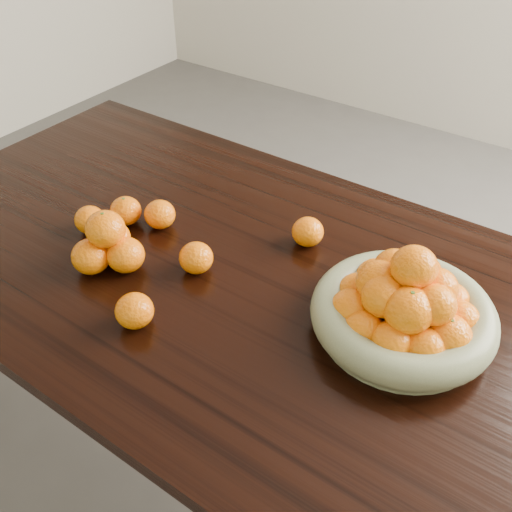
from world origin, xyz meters
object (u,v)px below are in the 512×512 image
Objects in this scene: fruit_bowl at (404,307)px; orange_pyramid at (108,244)px; dining_table at (254,303)px; loose_orange_0 at (126,211)px.

fruit_bowl is 0.68m from orange_pyramid.
fruit_bowl is at bearing 5.55° from dining_table.
dining_table is 11.96× the size of orange_pyramid.
dining_table is 24.98× the size of loose_orange_0.
fruit_bowl reaches higher than loose_orange_0.
loose_orange_0 is at bearing -177.50° from dining_table.
dining_table is 0.37m from orange_pyramid.
orange_pyramid reaches higher than loose_orange_0.
dining_table is 5.29× the size of fruit_bowl.
fruit_bowl is (0.35, 0.03, 0.15)m from dining_table.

